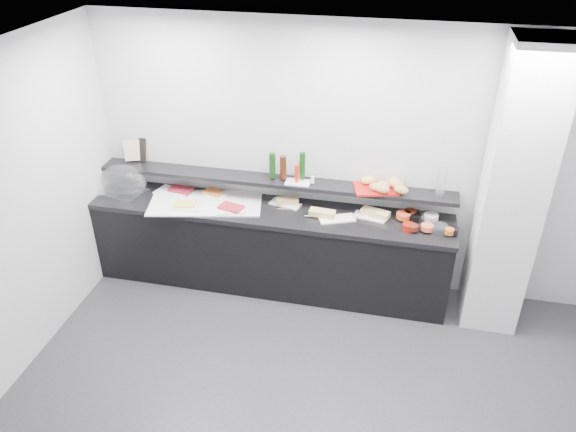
% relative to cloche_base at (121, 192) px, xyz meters
% --- Properties ---
extents(ground, '(5.00, 5.00, 0.00)m').
position_rel_cloche_base_xyz_m(ground, '(2.28, -1.69, -0.92)').
color(ground, '#2D2D30').
rests_on(ground, ground).
extents(back_wall, '(5.00, 0.02, 2.70)m').
position_rel_cloche_base_xyz_m(back_wall, '(2.28, 0.31, 0.43)').
color(back_wall, '#B4B8BC').
rests_on(back_wall, ground).
extents(ceiling, '(5.00, 5.00, 0.00)m').
position_rel_cloche_base_xyz_m(ceiling, '(2.28, -1.69, 1.78)').
color(ceiling, white).
rests_on(ceiling, back_wall).
extents(column, '(0.50, 0.50, 2.70)m').
position_rel_cloche_base_xyz_m(column, '(3.78, -0.04, 0.43)').
color(column, silver).
rests_on(column, ground).
extents(buffet_cabinet, '(3.60, 0.60, 0.85)m').
position_rel_cloche_base_xyz_m(buffet_cabinet, '(1.58, 0.01, -0.50)').
color(buffet_cabinet, black).
rests_on(buffet_cabinet, ground).
extents(counter_top, '(3.62, 0.62, 0.05)m').
position_rel_cloche_base_xyz_m(counter_top, '(1.58, 0.01, -0.05)').
color(counter_top, black).
rests_on(counter_top, buffet_cabinet).
extents(wall_shelf, '(3.60, 0.25, 0.04)m').
position_rel_cloche_base_xyz_m(wall_shelf, '(1.58, 0.19, 0.21)').
color(wall_shelf, black).
rests_on(wall_shelf, back_wall).
extents(cloche_base, '(0.56, 0.44, 0.04)m').
position_rel_cloche_base_xyz_m(cloche_base, '(0.00, 0.00, 0.00)').
color(cloche_base, silver).
rests_on(cloche_base, counter_top).
extents(cloche_dome, '(0.50, 0.33, 0.34)m').
position_rel_cloche_base_xyz_m(cloche_dome, '(0.02, 0.05, 0.11)').
color(cloche_dome, white).
rests_on(cloche_dome, cloche_base).
extents(linen_runner, '(1.20, 0.75, 0.01)m').
position_rel_cloche_base_xyz_m(linen_runner, '(0.93, -0.01, -0.01)').
color(linen_runner, white).
rests_on(linen_runner, counter_top).
extents(platter_meat_a, '(0.37, 0.29, 0.01)m').
position_rel_cloche_base_xyz_m(platter_meat_a, '(0.51, 0.11, 0.00)').
color(platter_meat_a, white).
rests_on(platter_meat_a, linen_runner).
extents(food_meat_a, '(0.25, 0.18, 0.02)m').
position_rel_cloche_base_xyz_m(food_meat_a, '(0.60, 0.15, 0.02)').
color(food_meat_a, maroon).
rests_on(food_meat_a, platter_meat_a).
extents(platter_salmon, '(0.30, 0.25, 0.01)m').
position_rel_cloche_base_xyz_m(platter_salmon, '(0.99, 0.10, 0.00)').
color(platter_salmon, white).
rests_on(platter_salmon, linen_runner).
extents(food_salmon, '(0.23, 0.19, 0.02)m').
position_rel_cloche_base_xyz_m(food_salmon, '(0.95, 0.17, 0.02)').
color(food_salmon, '#C96729').
rests_on(food_salmon, platter_salmon).
extents(platter_cheese, '(0.31, 0.22, 0.01)m').
position_rel_cloche_base_xyz_m(platter_cheese, '(0.77, -0.14, 0.00)').
color(platter_cheese, white).
rests_on(platter_cheese, linen_runner).
extents(food_cheese, '(0.23, 0.18, 0.02)m').
position_rel_cloche_base_xyz_m(food_cheese, '(0.76, -0.13, 0.02)').
color(food_cheese, '#DCC755').
rests_on(food_cheese, platter_cheese).
extents(platter_meat_b, '(0.32, 0.25, 0.01)m').
position_rel_cloche_base_xyz_m(platter_meat_b, '(1.23, -0.11, 0.00)').
color(platter_meat_b, white).
rests_on(platter_meat_b, linen_runner).
extents(food_meat_b, '(0.26, 0.20, 0.02)m').
position_rel_cloche_base_xyz_m(food_meat_b, '(1.22, -0.09, 0.02)').
color(food_meat_b, maroon).
rests_on(food_meat_b, platter_meat_b).
extents(sandwich_plate_left, '(0.33, 0.20, 0.01)m').
position_rel_cloche_base_xyz_m(sandwich_plate_left, '(1.72, 0.14, -0.01)').
color(sandwich_plate_left, white).
rests_on(sandwich_plate_left, counter_top).
extents(sandwich_food_left, '(0.24, 0.15, 0.06)m').
position_rel_cloche_base_xyz_m(sandwich_food_left, '(1.74, 0.15, 0.02)').
color(sandwich_food_left, tan).
rests_on(sandwich_food_left, sandwich_plate_left).
extents(tongs_left, '(0.16, 0.04, 0.01)m').
position_rel_cloche_base_xyz_m(tongs_left, '(1.74, 0.02, -0.00)').
color(tongs_left, '#B3B7BA').
rests_on(tongs_left, sandwich_plate_left).
extents(sandwich_plate_mid, '(0.37, 0.27, 0.01)m').
position_rel_cloche_base_xyz_m(sandwich_plate_mid, '(2.26, -0.03, -0.01)').
color(sandwich_plate_mid, white).
rests_on(sandwich_plate_mid, counter_top).
extents(sandwich_food_mid, '(0.25, 0.11, 0.06)m').
position_rel_cloche_base_xyz_m(sandwich_food_mid, '(2.12, -0.02, 0.02)').
color(sandwich_food_mid, tan).
rests_on(sandwich_food_mid, sandwich_plate_mid).
extents(tongs_mid, '(0.16, 0.04, 0.01)m').
position_rel_cloche_base_xyz_m(tongs_mid, '(2.03, -0.05, -0.00)').
color(tongs_mid, silver).
rests_on(tongs_mid, sandwich_plate_mid).
extents(sandwich_plate_right, '(0.34, 0.20, 0.01)m').
position_rel_cloche_base_xyz_m(sandwich_plate_right, '(2.57, 0.07, -0.01)').
color(sandwich_plate_right, white).
rests_on(sandwich_plate_right, counter_top).
extents(sandwich_food_right, '(0.29, 0.18, 0.06)m').
position_rel_cloche_base_xyz_m(sandwich_food_right, '(2.62, 0.09, 0.02)').
color(sandwich_food_right, '#D2B76E').
rests_on(sandwich_food_right, sandwich_plate_right).
extents(tongs_right, '(0.16, 0.01, 0.01)m').
position_rel_cloche_base_xyz_m(tongs_right, '(2.59, 0.06, -0.00)').
color(tongs_right, silver).
rests_on(tongs_right, sandwich_plate_right).
extents(bowl_glass_fruit, '(0.20, 0.20, 0.07)m').
position_rel_cloche_base_xyz_m(bowl_glass_fruit, '(2.99, 0.13, 0.02)').
color(bowl_glass_fruit, silver).
rests_on(bowl_glass_fruit, counter_top).
extents(fill_glass_fruit, '(0.16, 0.16, 0.05)m').
position_rel_cloche_base_xyz_m(fill_glass_fruit, '(2.88, 0.10, 0.03)').
color(fill_glass_fruit, '#D14A1C').
rests_on(fill_glass_fruit, bowl_glass_fruit).
extents(bowl_black_jam, '(0.13, 0.13, 0.07)m').
position_rel_cloche_base_xyz_m(bowl_black_jam, '(2.99, 0.11, 0.02)').
color(bowl_black_jam, black).
rests_on(bowl_black_jam, counter_top).
extents(fill_black_jam, '(0.15, 0.15, 0.05)m').
position_rel_cloche_base_xyz_m(fill_black_jam, '(2.95, 0.17, 0.03)').
color(fill_black_jam, '#52180B').
rests_on(fill_black_jam, bowl_black_jam).
extents(bowl_glass_cream, '(0.19, 0.19, 0.07)m').
position_rel_cloche_base_xyz_m(bowl_glass_cream, '(3.12, 0.13, 0.02)').
color(bowl_glass_cream, silver).
rests_on(bowl_glass_cream, counter_top).
extents(fill_glass_cream, '(0.16, 0.16, 0.05)m').
position_rel_cloche_base_xyz_m(fill_glass_cream, '(3.14, 0.13, 0.03)').
color(fill_glass_cream, silver).
rests_on(fill_glass_cream, bowl_glass_cream).
extents(bowl_red_jam, '(0.11, 0.11, 0.07)m').
position_rel_cloche_base_xyz_m(bowl_red_jam, '(2.94, -0.09, 0.02)').
color(bowl_red_jam, maroon).
rests_on(bowl_red_jam, counter_top).
extents(fill_red_jam, '(0.12, 0.12, 0.05)m').
position_rel_cloche_base_xyz_m(fill_red_jam, '(2.98, -0.10, 0.03)').
color(fill_red_jam, '#54180C').
rests_on(fill_red_jam, bowl_red_jam).
extents(bowl_glass_salmon, '(0.21, 0.21, 0.07)m').
position_rel_cloche_base_xyz_m(bowl_glass_salmon, '(3.21, -0.06, 0.02)').
color(bowl_glass_salmon, white).
rests_on(bowl_glass_salmon, counter_top).
extents(fill_glass_salmon, '(0.13, 0.13, 0.05)m').
position_rel_cloche_base_xyz_m(fill_glass_salmon, '(3.11, -0.07, 0.03)').
color(fill_glass_salmon, '#DE5636').
rests_on(fill_glass_salmon, bowl_glass_salmon).
extents(bowl_black_fruit, '(0.13, 0.13, 0.07)m').
position_rel_cloche_base_xyz_m(bowl_black_fruit, '(3.34, -0.07, 0.02)').
color(bowl_black_fruit, black).
rests_on(bowl_black_fruit, counter_top).
extents(fill_black_fruit, '(0.11, 0.11, 0.05)m').
position_rel_cloche_base_xyz_m(fill_black_fruit, '(3.30, -0.10, 0.03)').
color(fill_black_fruit, '#C7531B').
rests_on(fill_black_fruit, bowl_black_fruit).
extents(framed_print, '(0.26, 0.13, 0.26)m').
position_rel_cloche_base_xyz_m(framed_print, '(0.07, 0.31, 0.36)').
color(framed_print, black).
rests_on(framed_print, wall_shelf).
extents(print_art, '(0.19, 0.11, 0.22)m').
position_rel_cloche_base_xyz_m(print_art, '(0.06, 0.27, 0.36)').
color(print_art, '#C79E8F').
rests_on(print_art, framed_print).
extents(condiment_tray, '(0.24, 0.15, 0.01)m').
position_rel_cloche_base_xyz_m(condiment_tray, '(1.84, 0.16, 0.24)').
color(condiment_tray, white).
rests_on(condiment_tray, wall_shelf).
extents(bottle_green_a, '(0.07, 0.07, 0.26)m').
position_rel_cloche_base_xyz_m(bottle_green_a, '(1.57, 0.20, 0.37)').
color(bottle_green_a, '#0F350E').
rests_on(bottle_green_a, condiment_tray).
extents(bottle_brown, '(0.08, 0.08, 0.24)m').
position_rel_cloche_base_xyz_m(bottle_brown, '(1.68, 0.20, 0.36)').
color(bottle_brown, '#38170A').
rests_on(bottle_brown, condiment_tray).
extents(bottle_green_b, '(0.07, 0.07, 0.28)m').
position_rel_cloche_base_xyz_m(bottle_green_b, '(1.87, 0.23, 0.38)').
color(bottle_green_b, '#0E360F').
rests_on(bottle_green_b, condiment_tray).
extents(bottle_hot, '(0.06, 0.06, 0.18)m').
position_rel_cloche_base_xyz_m(bottle_hot, '(1.83, 0.16, 0.33)').
color(bottle_hot, '#B5230C').
rests_on(bottle_hot, condiment_tray).
extents(shaker_salt, '(0.04, 0.04, 0.07)m').
position_rel_cloche_base_xyz_m(shaker_salt, '(1.85, 0.24, 0.28)').
color(shaker_salt, white).
rests_on(shaker_salt, condiment_tray).
extents(shaker_pepper, '(0.05, 0.05, 0.07)m').
position_rel_cloche_base_xyz_m(shaker_pepper, '(1.98, 0.17, 0.28)').
color(shaker_pepper, white).
rests_on(shaker_pepper, condiment_tray).
extents(bread_tray, '(0.47, 0.38, 0.02)m').
position_rel_cloche_base_xyz_m(bread_tray, '(2.60, 0.19, 0.24)').
color(bread_tray, '#AB1312').
rests_on(bread_tray, wall_shelf).
extents(bread_roll_nw, '(0.18, 0.15, 0.08)m').
position_rel_cloche_base_xyz_m(bread_roll_nw, '(2.52, 0.25, 0.29)').
color(bread_roll_nw, tan).
rests_on(bread_roll_nw, bread_tray).
extents(bread_roll_ne, '(0.12, 0.08, 0.08)m').
position_rel_cloche_base_xyz_m(bread_roll_ne, '(2.76, 0.27, 0.29)').
color(bread_roll_ne, tan).
rests_on(bread_roll_ne, bread_tray).
extents(bread_roll_sw, '(0.17, 0.14, 0.08)m').
position_rel_cloche_base_xyz_m(bread_roll_sw, '(2.66, 0.09, 0.29)').
color(bread_roll_sw, '#B48544').
rests_on(bread_roll_sw, bread_tray).
extents(bread_roll_s, '(0.14, 0.10, 0.08)m').
position_rel_cloche_base_xyz_m(bread_roll_s, '(2.60, 0.12, 0.29)').
color(bread_roll_s, '#B78C46').
rests_on(bread_roll_s, bread_tray).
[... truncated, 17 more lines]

